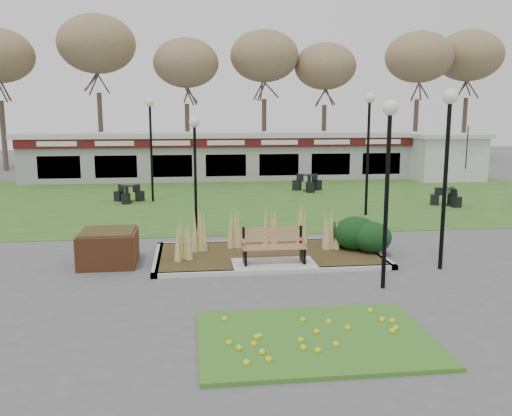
{
  "coord_description": "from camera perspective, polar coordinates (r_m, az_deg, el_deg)",
  "views": [
    {
      "loc": [
        -2.19,
        -13.62,
        4.05
      ],
      "look_at": [
        -0.25,
        2.0,
        1.3
      ],
      "focal_mm": 38.0,
      "sensor_mm": 36.0,
      "label": 1
    }
  ],
  "objects": [
    {
      "name": "lawn",
      "position": [
        26.03,
        -2.17,
        0.99
      ],
      "size": [
        34.0,
        16.0,
        0.02
      ],
      "primitive_type": "cube",
      "color": "#2B591C",
      "rests_on": "ground"
    },
    {
      "name": "ground",
      "position": [
        14.38,
        1.98,
        -6.44
      ],
      "size": [
        100.0,
        100.0,
        0.0
      ],
      "primitive_type": "plane",
      "color": "#515154",
      "rests_on": "ground"
    },
    {
      "name": "lamp_post_near_right",
      "position": [
        14.67,
        19.53,
        6.81
      ],
      "size": [
        0.39,
        0.39,
        4.66
      ],
      "color": "black",
      "rests_on": "ground"
    },
    {
      "name": "tree_backdrop",
      "position": [
        41.9,
        -4.21,
        15.81
      ],
      "size": [
        47.24,
        5.24,
        10.36
      ],
      "color": "#47382B",
      "rests_on": "ground"
    },
    {
      "name": "brick_planter",
      "position": [
        15.21,
        -15.27,
        -4.02
      ],
      "size": [
        1.5,
        1.5,
        0.95
      ],
      "color": "brown",
      "rests_on": "ground"
    },
    {
      "name": "patio_umbrella",
      "position": [
        30.35,
        21.22,
        4.34
      ],
      "size": [
        1.97,
        2.0,
        2.29
      ],
      "color": "black",
      "rests_on": "ground"
    },
    {
      "name": "planting_bed",
      "position": [
        15.8,
        5.8,
        -3.61
      ],
      "size": [
        6.75,
        3.4,
        1.27
      ],
      "color": "#2E2312",
      "rests_on": "ground"
    },
    {
      "name": "park_bench",
      "position": [
        14.46,
        1.84,
        -3.93
      ],
      "size": [
        1.7,
        0.66,
        0.93
      ],
      "color": "#8F5F40",
      "rests_on": "ground"
    },
    {
      "name": "lamp_post_near_left",
      "position": [
        12.61,
        13.77,
        5.68
      ],
      "size": [
        0.36,
        0.36,
        4.36
      ],
      "color": "black",
      "rests_on": "ground"
    },
    {
      "name": "lamp_post_mid_right",
      "position": [
        16.86,
        -6.45,
        5.89
      ],
      "size": [
        0.33,
        0.33,
        3.96
      ],
      "color": "black",
      "rests_on": "ground"
    },
    {
      "name": "food_pavilion",
      "position": [
        33.75,
        -3.36,
        5.54
      ],
      "size": [
        24.6,
        3.4,
        2.9
      ],
      "color": "#97979A",
      "rests_on": "ground"
    },
    {
      "name": "service_hut",
      "position": [
        35.4,
        19.33,
        5.16
      ],
      "size": [
        4.4,
        3.4,
        2.83
      ],
      "color": "silver",
      "rests_on": "ground"
    },
    {
      "name": "lamp_post_far_right",
      "position": [
        21.9,
        11.78,
        8.37
      ],
      "size": [
        0.4,
        0.4,
        4.85
      ],
      "color": "black",
      "rests_on": "ground"
    },
    {
      "name": "bistro_set_b",
      "position": [
        28.68,
        5.49,
        2.38
      ],
      "size": [
        1.61,
        1.42,
        0.86
      ],
      "color": "black",
      "rests_on": "ground"
    },
    {
      "name": "lamp_post_far_left",
      "position": [
        25.36,
        -11.05,
        8.41
      ],
      "size": [
        0.39,
        0.39,
        4.74
      ],
      "color": "black",
      "rests_on": "ground"
    },
    {
      "name": "bistro_set_a",
      "position": [
        25.64,
        -13.3,
        1.19
      ],
      "size": [
        1.43,
        1.3,
        0.76
      ],
      "color": "black",
      "rests_on": "ground"
    },
    {
      "name": "flower_bed",
      "position": [
        10.1,
        6.2,
        -13.34
      ],
      "size": [
        4.2,
        3.0,
        0.16
      ],
      "color": "#29681D",
      "rests_on": "ground"
    },
    {
      "name": "bistro_set_d",
      "position": [
        25.53,
        19.53,
        0.85
      ],
      "size": [
        1.41,
        1.37,
        0.76
      ],
      "color": "black",
      "rests_on": "ground"
    }
  ]
}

